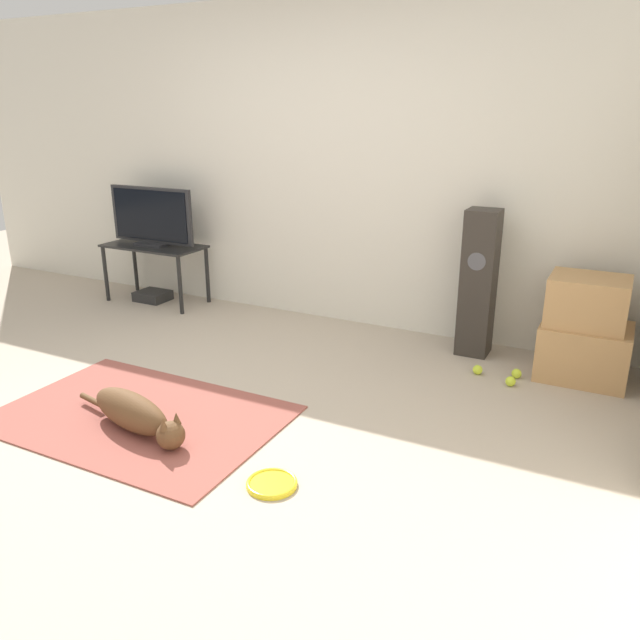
% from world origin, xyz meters
% --- Properties ---
extents(ground_plane, '(12.00, 12.00, 0.00)m').
position_xyz_m(ground_plane, '(0.00, 0.00, 0.00)').
color(ground_plane, '#B2A38E').
extents(wall_back, '(8.00, 0.06, 2.55)m').
position_xyz_m(wall_back, '(0.00, 2.10, 1.27)').
color(wall_back, beige).
rests_on(wall_back, ground_plane).
extents(area_rug, '(1.66, 1.12, 0.01)m').
position_xyz_m(area_rug, '(-0.11, -0.09, 0.01)').
color(area_rug, '#934C42').
rests_on(area_rug, ground_plane).
extents(dog, '(0.93, 0.31, 0.22)m').
position_xyz_m(dog, '(0.01, -0.23, 0.12)').
color(dog, brown).
rests_on(dog, area_rug).
extents(frisbee, '(0.25, 0.25, 0.03)m').
position_xyz_m(frisbee, '(0.95, -0.33, 0.01)').
color(frisbee, yellow).
rests_on(frisbee, ground_plane).
extents(cardboard_box_lower, '(0.56, 0.47, 0.37)m').
position_xyz_m(cardboard_box_lower, '(2.15, 1.72, 0.18)').
color(cardboard_box_lower, tan).
rests_on(cardboard_box_lower, ground_plane).
extents(cardboard_box_upper, '(0.49, 0.40, 0.33)m').
position_xyz_m(cardboard_box_upper, '(2.13, 1.72, 0.53)').
color(cardboard_box_upper, tan).
rests_on(cardboard_box_upper, cardboard_box_lower).
extents(floor_speaker, '(0.23, 0.23, 1.06)m').
position_xyz_m(floor_speaker, '(1.39, 1.83, 0.53)').
color(floor_speaker, '#2D2823').
rests_on(floor_speaker, ground_plane).
extents(tv_stand, '(0.93, 0.45, 0.54)m').
position_xyz_m(tv_stand, '(-1.57, 1.77, 0.46)').
color(tv_stand, black).
rests_on(tv_stand, ground_plane).
extents(tv, '(0.89, 0.20, 0.52)m').
position_xyz_m(tv, '(-1.57, 1.77, 0.79)').
color(tv, '#232326').
rests_on(tv, tv_stand).
extents(tennis_ball_by_boxes, '(0.07, 0.07, 0.07)m').
position_xyz_m(tennis_ball_by_boxes, '(1.52, 1.44, 0.03)').
color(tennis_ball_by_boxes, '#C6E033').
rests_on(tennis_ball_by_boxes, ground_plane).
extents(tennis_ball_near_speaker, '(0.07, 0.07, 0.07)m').
position_xyz_m(tennis_ball_near_speaker, '(1.76, 1.50, 0.03)').
color(tennis_ball_near_speaker, '#C6E033').
rests_on(tennis_ball_near_speaker, ground_plane).
extents(tennis_ball_loose_on_carpet, '(0.07, 0.07, 0.07)m').
position_xyz_m(tennis_ball_loose_on_carpet, '(1.75, 1.35, 0.03)').
color(tennis_ball_loose_on_carpet, '#C6E033').
rests_on(tennis_ball_loose_on_carpet, ground_plane).
extents(game_console, '(0.29, 0.25, 0.09)m').
position_xyz_m(game_console, '(-1.63, 1.76, 0.04)').
color(game_console, black).
rests_on(game_console, ground_plane).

